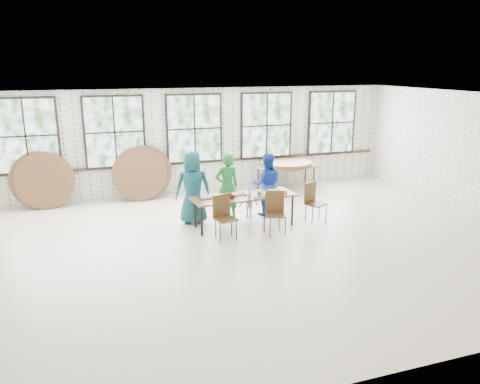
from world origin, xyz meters
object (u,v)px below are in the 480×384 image
object	(u,v)px
chair_near_left	(224,213)
storage_table	(286,168)
chair_near_right	(275,209)
dining_table	(244,198)

from	to	relation	value
chair_near_left	storage_table	world-z (taller)	chair_near_left
chair_near_left	chair_near_right	world-z (taller)	same
chair_near_left	storage_table	bearing A→B (deg)	35.76
dining_table	chair_near_left	size ratio (longest dim) A/B	2.58
dining_table	chair_near_left	bearing A→B (deg)	-143.45
dining_table	storage_table	bearing A→B (deg)	45.89
chair_near_right	storage_table	size ratio (longest dim) A/B	0.52
chair_near_right	dining_table	bearing A→B (deg)	148.68
storage_table	chair_near_left	bearing A→B (deg)	-135.02
dining_table	chair_near_left	distance (m)	0.88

